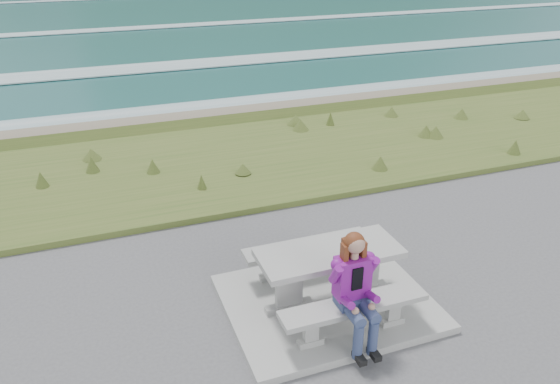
# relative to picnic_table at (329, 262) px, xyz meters

# --- Properties ---
(concrete_slab) EXTENTS (2.60, 2.10, 0.10)m
(concrete_slab) POSITION_rel_picnic_table_xyz_m (-0.00, 0.00, -0.63)
(concrete_slab) COLOR #ABABA6
(concrete_slab) RESTS_ON ground
(picnic_table) EXTENTS (1.80, 0.75, 0.75)m
(picnic_table) POSITION_rel_picnic_table_xyz_m (0.00, 0.00, 0.00)
(picnic_table) COLOR #ABABA6
(picnic_table) RESTS_ON concrete_slab
(bench_landward) EXTENTS (1.80, 0.35, 0.45)m
(bench_landward) POSITION_rel_picnic_table_xyz_m (0.00, -0.70, -0.23)
(bench_landward) COLOR #ABABA6
(bench_landward) RESTS_ON concrete_slab
(bench_seaward) EXTENTS (1.80, 0.35, 0.45)m
(bench_seaward) POSITION_rel_picnic_table_xyz_m (0.00, 0.70, -0.23)
(bench_seaward) COLOR #ABABA6
(bench_seaward) RESTS_ON concrete_slab
(grass_verge) EXTENTS (160.00, 4.50, 0.22)m
(grass_verge) POSITION_rel_picnic_table_xyz_m (-0.00, 5.00, -0.68)
(grass_verge) COLOR #3E5821
(grass_verge) RESTS_ON ground
(shore_drop) EXTENTS (160.00, 0.80, 2.20)m
(shore_drop) POSITION_rel_picnic_table_xyz_m (-0.00, 7.90, -0.68)
(shore_drop) COLOR #716654
(shore_drop) RESTS_ON ground
(ocean) EXTENTS (1600.00, 1600.00, 0.09)m
(ocean) POSITION_rel_picnic_table_xyz_m (-0.00, 25.09, -2.42)
(ocean) COLOR #1F5959
(ocean) RESTS_ON ground
(seated_woman) EXTENTS (0.39, 0.68, 1.38)m
(seated_woman) POSITION_rel_picnic_table_xyz_m (-0.04, -0.83, -0.07)
(seated_woman) COLOR navy
(seated_woman) RESTS_ON concrete_slab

